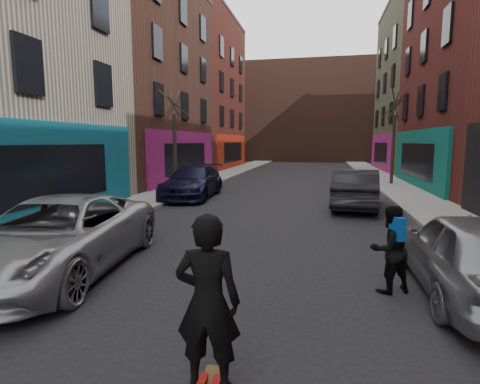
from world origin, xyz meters
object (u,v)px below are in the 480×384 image
at_px(tree_left_far, 174,131).
at_px(skateboarder, 208,302).
at_px(parked_right_end, 356,189).
at_px(parked_left_far, 57,236).
at_px(tree_right_far, 394,130).
at_px(pedestrian, 390,249).
at_px(parked_right_far, 472,254).
at_px(parked_left_end, 193,182).

distance_m(tree_left_far, skateboarder, 17.41).
bearing_deg(tree_left_far, parked_right_end, -18.49).
bearing_deg(parked_right_end, parked_left_far, 60.44).
distance_m(tree_right_far, parked_left_far, 21.42).
relative_size(parked_left_far, pedestrian, 3.56).
xyz_separation_m(tree_left_far, parked_right_far, (10.62, -12.28, -2.59)).
bearing_deg(tree_left_far, pedestrian, -53.39).
relative_size(parked_right_far, skateboarder, 2.36).
height_order(parked_left_end, parked_right_far, parked_left_end).
xyz_separation_m(tree_left_far, tree_right_far, (12.40, 6.00, 0.15)).
bearing_deg(parked_right_end, skateboarder, 84.57).
relative_size(tree_left_far, parked_right_far, 1.40).
distance_m(tree_left_far, parked_right_end, 10.24).
distance_m(tree_right_far, parked_right_end, 10.00).
xyz_separation_m(parked_left_far, parked_right_far, (8.18, 0.49, -0.02)).
bearing_deg(tree_right_far, parked_left_far, -117.96).
distance_m(parked_left_end, skateboarder, 15.08).
bearing_deg(skateboarder, parked_left_far, -40.12).
relative_size(tree_left_far, tree_right_far, 0.96).
relative_size(skateboarder, pedestrian, 1.20).
height_order(parked_right_far, parked_right_end, parked_right_end).
bearing_deg(parked_left_far, parked_right_far, -3.86).
bearing_deg(parked_left_far, pedestrian, -4.04).
bearing_deg(skateboarder, pedestrian, -129.31).
height_order(skateboarder, pedestrian, skateboarder).
xyz_separation_m(tree_right_far, parked_left_end, (-10.80, -7.71, -2.72)).
xyz_separation_m(tree_right_far, parked_left_far, (-9.96, -18.77, -2.72)).
bearing_deg(parked_right_far, tree_left_far, -48.98).
bearing_deg(tree_right_far, tree_left_far, -154.18).
bearing_deg(tree_left_far, parked_left_far, -79.19).
bearing_deg(pedestrian, parked_right_end, -118.25).
bearing_deg(parked_right_end, pedestrian, 95.09).
distance_m(parked_left_end, parked_right_far, 13.89).
bearing_deg(skateboarder, parked_right_far, -141.31).
relative_size(parked_left_far, parked_left_end, 1.05).
xyz_separation_m(tree_right_far, parked_right_far, (-1.78, -18.28, -2.74)).
relative_size(parked_left_far, parked_right_far, 1.25).
relative_size(tree_left_far, parked_left_end, 1.17).
relative_size(tree_left_far, parked_left_far, 1.12).
height_order(parked_right_far, pedestrian, pedestrian).
bearing_deg(pedestrian, parked_right_far, 157.24).
bearing_deg(pedestrian, parked_left_end, -81.56).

